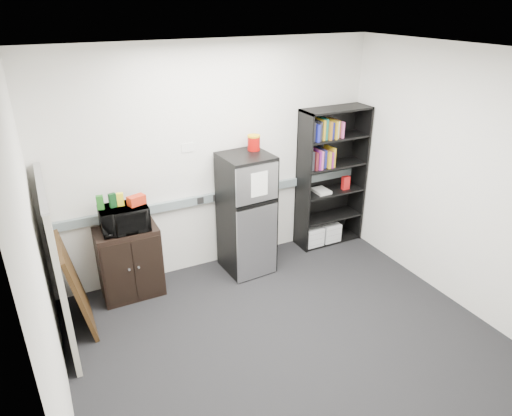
# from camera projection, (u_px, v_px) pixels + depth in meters

# --- Properties ---
(floor) EXTENTS (4.00, 4.00, 0.00)m
(floor) POSITION_uv_depth(u_px,v_px,m) (288.00, 342.00, 4.49)
(floor) COLOR black
(floor) RESTS_ON ground
(wall_back) EXTENTS (4.00, 0.02, 2.70)m
(wall_back) POSITION_uv_depth(u_px,v_px,m) (217.00, 160.00, 5.35)
(wall_back) COLOR white
(wall_back) RESTS_ON floor
(wall_right) EXTENTS (0.02, 3.50, 2.70)m
(wall_right) POSITION_uv_depth(u_px,v_px,m) (459.00, 181.00, 4.74)
(wall_right) COLOR white
(wall_right) RESTS_ON floor
(wall_left) EXTENTS (0.02, 3.50, 2.70)m
(wall_left) POSITION_uv_depth(u_px,v_px,m) (41.00, 276.00, 3.12)
(wall_left) COLOR white
(wall_left) RESTS_ON floor
(ceiling) EXTENTS (4.00, 3.50, 0.02)m
(ceiling) POSITION_uv_depth(u_px,v_px,m) (299.00, 55.00, 3.36)
(ceiling) COLOR white
(ceiling) RESTS_ON wall_back
(electrical_raceway) EXTENTS (3.92, 0.05, 0.10)m
(electrical_raceway) POSITION_uv_depth(u_px,v_px,m) (219.00, 196.00, 5.51)
(electrical_raceway) COLOR slate
(electrical_raceway) RESTS_ON wall_back
(wall_note) EXTENTS (0.14, 0.00, 0.10)m
(wall_note) POSITION_uv_depth(u_px,v_px,m) (187.00, 148.00, 5.12)
(wall_note) COLOR white
(wall_note) RESTS_ON wall_back
(bookshelf) EXTENTS (0.90, 0.34, 1.85)m
(bookshelf) POSITION_uv_depth(u_px,v_px,m) (330.00, 175.00, 5.97)
(bookshelf) COLOR black
(bookshelf) RESTS_ON floor
(cubicle_partition) EXTENTS (0.06, 1.30, 1.62)m
(cubicle_partition) POSITION_uv_depth(u_px,v_px,m) (57.00, 265.00, 4.26)
(cubicle_partition) COLOR gray
(cubicle_partition) RESTS_ON floor
(cabinet) EXTENTS (0.66, 0.44, 0.82)m
(cabinet) POSITION_uv_depth(u_px,v_px,m) (130.00, 262.00, 5.06)
(cabinet) COLOR black
(cabinet) RESTS_ON floor
(microwave) EXTENTS (0.50, 0.34, 0.27)m
(microwave) POSITION_uv_depth(u_px,v_px,m) (124.00, 218.00, 4.82)
(microwave) COLOR black
(microwave) RESTS_ON cabinet
(snack_box_a) EXTENTS (0.08, 0.06, 0.15)m
(snack_box_a) POSITION_uv_depth(u_px,v_px,m) (100.00, 203.00, 4.68)
(snack_box_a) COLOR #1C5D1A
(snack_box_a) RESTS_ON microwave
(snack_box_b) EXTENTS (0.08, 0.06, 0.15)m
(snack_box_b) POSITION_uv_depth(u_px,v_px,m) (113.00, 200.00, 4.73)
(snack_box_b) COLOR black
(snack_box_b) RESTS_ON microwave
(snack_box_c) EXTENTS (0.08, 0.06, 0.14)m
(snack_box_c) POSITION_uv_depth(u_px,v_px,m) (120.00, 199.00, 4.76)
(snack_box_c) COLOR yellow
(snack_box_c) RESTS_ON microwave
(snack_bag) EXTENTS (0.20, 0.15, 0.10)m
(snack_bag) POSITION_uv_depth(u_px,v_px,m) (136.00, 200.00, 4.79)
(snack_bag) COLOR red
(snack_bag) RESTS_ON microwave
(refrigerator) EXTENTS (0.59, 0.61, 1.48)m
(refrigerator) POSITION_uv_depth(u_px,v_px,m) (247.00, 214.00, 5.43)
(refrigerator) COLOR black
(refrigerator) RESTS_ON floor
(coffee_can) EXTENTS (0.15, 0.15, 0.20)m
(coffee_can) POSITION_uv_depth(u_px,v_px,m) (254.00, 142.00, 5.25)
(coffee_can) COLOR #9D0A07
(coffee_can) RESTS_ON refrigerator
(framed_poster) EXTENTS (0.21, 0.74, 0.95)m
(framed_poster) POSITION_uv_depth(u_px,v_px,m) (76.00, 285.00, 4.55)
(framed_poster) COLOR black
(framed_poster) RESTS_ON floor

